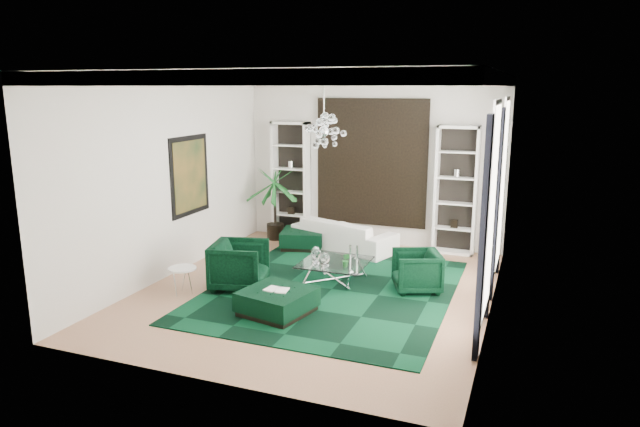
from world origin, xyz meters
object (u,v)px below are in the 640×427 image
at_px(coffee_table, 335,272).
at_px(side_table, 183,281).
at_px(ottoman_side, 303,239).
at_px(ottoman_front, 277,302).
at_px(armchair_left, 239,265).
at_px(sofa, 344,234).
at_px(armchair_right, 417,271).
at_px(palm, 275,193).

distance_m(coffee_table, side_table, 2.77).
xyz_separation_m(ottoman_side, ottoman_front, (1.09, -3.73, -0.00)).
bearing_deg(side_table, coffee_table, 33.27).
bearing_deg(side_table, ottoman_side, 76.28).
distance_m(armchair_left, ottoman_side, 2.88).
bearing_deg(sofa, side_table, 83.18).
relative_size(armchair_left, coffee_table, 0.80).
bearing_deg(sofa, armchair_right, 153.32).
xyz_separation_m(armchair_right, palm, (-3.91, 2.35, 0.76)).
height_order(sofa, ottoman_front, sofa).
bearing_deg(sofa, ottoman_side, 32.40).
distance_m(sofa, armchair_left, 3.24).
distance_m(armchair_right, coffee_table, 1.53).
bearing_deg(side_table, armchair_right, 23.03).
relative_size(sofa, side_table, 4.85).
distance_m(sofa, side_table, 4.11).
distance_m(armchair_right, ottoman_side, 3.52).
xyz_separation_m(coffee_table, palm, (-2.39, 2.46, 0.92)).
bearing_deg(armchair_right, ottoman_front, -68.09).
bearing_deg(coffee_table, palm, 134.13).
xyz_separation_m(armchair_left, side_table, (-0.80, -0.62, -0.20)).
relative_size(ottoman_side, palm, 0.41).
xyz_separation_m(ottoman_side, palm, (-0.93, 0.49, 0.92)).
height_order(coffee_table, palm, palm).
height_order(coffee_table, ottoman_side, ottoman_side).
bearing_deg(armchair_right, coffee_table, -108.69).
bearing_deg(palm, coffee_table, -45.87).
distance_m(sofa, palm, 2.01).
height_order(sofa, coffee_table, sofa).
xyz_separation_m(armchair_left, palm, (-0.87, 3.37, 0.69)).
height_order(armchair_right, side_table, armchair_right).
xyz_separation_m(armchair_right, coffee_table, (-1.52, -0.11, -0.16)).
xyz_separation_m(sofa, ottoman_front, (0.19, -3.95, -0.14)).
distance_m(sofa, coffee_table, 2.27).
xyz_separation_m(armchair_right, side_table, (-3.83, -1.63, -0.13)).
bearing_deg(armchair_left, ottoman_front, -140.03).
relative_size(coffee_table, side_table, 2.45).
xyz_separation_m(sofa, coffee_table, (0.56, -2.20, -0.14)).
bearing_deg(sofa, coffee_table, 122.77).
bearing_deg(armchair_left, palm, 1.19).
relative_size(ottoman_front, side_table, 2.07).
relative_size(sofa, ottoman_front, 2.34).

